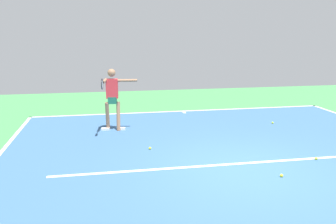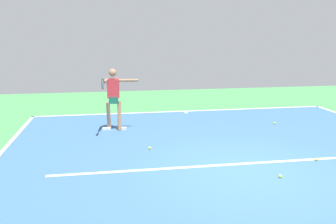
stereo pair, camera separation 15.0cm
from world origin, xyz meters
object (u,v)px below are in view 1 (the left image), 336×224
at_px(tennis_ball_centre_court, 150,148).
at_px(tennis_ball_near_player, 282,176).
at_px(tennis_player, 112,95).
at_px(tennis_ball_by_sideline, 273,123).
at_px(tennis_ball_far_corner, 316,159).

distance_m(tennis_ball_centre_court, tennis_ball_near_player, 3.22).
height_order(tennis_player, tennis_ball_near_player, tennis_player).
relative_size(tennis_ball_centre_court, tennis_ball_by_sideline, 1.00).
xyz_separation_m(tennis_ball_near_player, tennis_ball_by_sideline, (-1.82, -4.01, 0.00)).
xyz_separation_m(tennis_ball_centre_court, tennis_ball_far_corner, (-3.61, 1.43, 0.00)).
bearing_deg(tennis_ball_near_player, tennis_ball_far_corner, -148.71).
distance_m(tennis_player, tennis_ball_by_sideline, 5.10).
height_order(tennis_ball_centre_court, tennis_ball_far_corner, same).
bearing_deg(tennis_ball_near_player, tennis_ball_by_sideline, -114.45).
bearing_deg(tennis_ball_far_corner, tennis_ball_centre_court, -21.59).
bearing_deg(tennis_player, tennis_ball_by_sideline, -174.76).
height_order(tennis_ball_centre_court, tennis_ball_by_sideline, same).
relative_size(tennis_ball_by_sideline, tennis_ball_far_corner, 1.00).
relative_size(tennis_ball_near_player, tennis_ball_far_corner, 1.00).
relative_size(tennis_player, tennis_ball_far_corner, 27.63).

